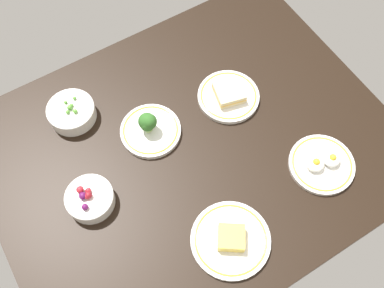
# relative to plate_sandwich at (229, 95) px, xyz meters

# --- Properties ---
(dining_table) EXTENTS (1.17, 0.93, 0.04)m
(dining_table) POSITION_rel_plate_sandwich_xyz_m (-0.19, -0.09, -0.03)
(dining_table) COLOR black
(dining_table) RESTS_ON ground
(plate_sandwich) EXTENTS (0.19, 0.19, 0.05)m
(plate_sandwich) POSITION_rel_plate_sandwich_xyz_m (0.00, 0.00, 0.00)
(plate_sandwich) COLOR white
(plate_sandwich) RESTS_ON dining_table
(bowl_peas) EXTENTS (0.14, 0.14, 0.06)m
(bowl_peas) POSITION_rel_plate_sandwich_xyz_m (-0.44, 0.19, 0.01)
(bowl_peas) COLOR white
(bowl_peas) RESTS_ON dining_table
(plate_broccoli) EXTENTS (0.18, 0.18, 0.08)m
(plate_broccoli) POSITION_rel_plate_sandwich_xyz_m (-0.27, 0.02, 0.01)
(plate_broccoli) COLOR white
(plate_broccoli) RESTS_ON dining_table
(bowl_berries) EXTENTS (0.13, 0.13, 0.06)m
(bowl_berries) POSITION_rel_plate_sandwich_xyz_m (-0.51, -0.09, 0.01)
(bowl_berries) COLOR white
(bowl_berries) RESTS_ON dining_table
(plate_eggs) EXTENTS (0.19, 0.19, 0.05)m
(plate_eggs) POSITION_rel_plate_sandwich_xyz_m (0.10, -0.33, -0.00)
(plate_eggs) COLOR white
(plate_eggs) RESTS_ON dining_table
(plate_cheese) EXTENTS (0.21, 0.21, 0.05)m
(plate_cheese) POSITION_rel_plate_sandwich_xyz_m (-0.25, -0.38, -0.00)
(plate_cheese) COLOR white
(plate_cheese) RESTS_ON dining_table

